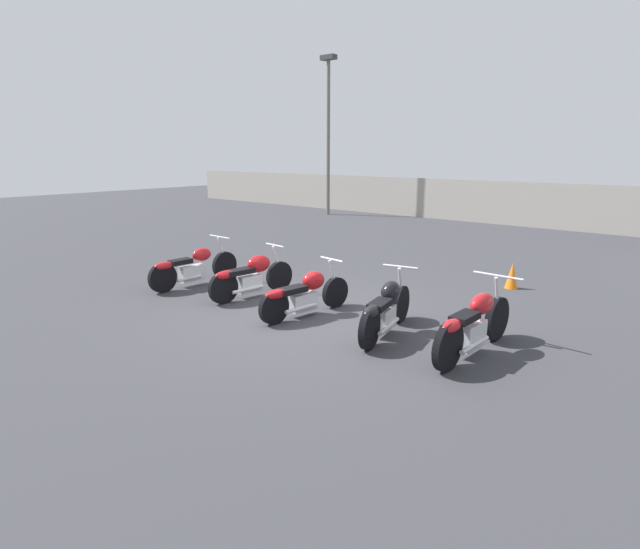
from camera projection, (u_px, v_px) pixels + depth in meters
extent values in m
plane|color=#38383D|center=(303.00, 315.00, 8.74)|extent=(60.00, 60.00, 0.00)
cube|color=#9E998E|center=(544.00, 206.00, 18.53)|extent=(40.00, 0.04, 1.69)
cylinder|color=slate|center=(328.00, 140.00, 22.14)|extent=(0.16, 0.16, 6.62)
cube|color=#333333|center=(329.00, 57.00, 21.33)|extent=(0.70, 0.35, 0.20)
cylinder|color=black|center=(225.00, 265.00, 11.23)|extent=(0.12, 0.62, 0.61)
cylinder|color=black|center=(163.00, 278.00, 10.09)|extent=(0.12, 0.62, 0.61)
cube|color=silver|center=(192.00, 273.00, 10.61)|extent=(0.22, 0.57, 0.34)
ellipsoid|color=red|center=(202.00, 255.00, 10.71)|extent=(0.25, 0.46, 0.28)
cube|color=black|center=(181.00, 262.00, 10.34)|extent=(0.25, 0.47, 0.10)
ellipsoid|color=red|center=(164.00, 266.00, 10.07)|extent=(0.21, 0.45, 0.16)
cylinder|color=silver|center=(220.00, 237.00, 11.00)|extent=(0.69, 0.06, 0.04)
cylinder|color=silver|center=(222.00, 251.00, 11.11)|extent=(0.06, 0.25, 0.64)
cylinder|color=silver|center=(189.00, 278.00, 10.43)|extent=(0.09, 0.58, 0.07)
cylinder|color=black|center=(279.00, 276.00, 10.25)|extent=(0.17, 0.62, 0.61)
cylinder|color=black|center=(223.00, 288.00, 9.34)|extent=(0.17, 0.62, 0.61)
cube|color=silver|center=(250.00, 284.00, 9.76)|extent=(0.25, 0.51, 0.34)
ellipsoid|color=#AD1419|center=(259.00, 264.00, 9.82)|extent=(0.35, 0.54, 0.34)
cube|color=black|center=(240.00, 272.00, 9.53)|extent=(0.30, 0.60, 0.10)
ellipsoid|color=#AD1419|center=(225.00, 275.00, 9.32)|extent=(0.25, 0.46, 0.16)
cylinder|color=silver|center=(275.00, 245.00, 10.02)|extent=(0.55, 0.10, 0.04)
cylinder|color=silver|center=(277.00, 261.00, 10.13)|extent=(0.08, 0.25, 0.64)
cylinder|color=silver|center=(248.00, 289.00, 9.60)|extent=(0.15, 0.69, 0.07)
cylinder|color=black|center=(335.00, 292.00, 9.14)|extent=(0.18, 0.57, 0.57)
cylinder|color=black|center=(274.00, 308.00, 8.23)|extent=(0.18, 0.57, 0.57)
cube|color=silver|center=(303.00, 302.00, 8.65)|extent=(0.27, 0.53, 0.31)
ellipsoid|color=#AD1419|center=(313.00, 281.00, 8.72)|extent=(0.34, 0.49, 0.33)
cube|color=black|center=(292.00, 290.00, 8.43)|extent=(0.31, 0.55, 0.10)
ellipsoid|color=#AD1419|center=(276.00, 294.00, 8.21)|extent=(0.26, 0.46, 0.16)
cylinder|color=silver|center=(332.00, 259.00, 8.92)|extent=(0.56, 0.11, 0.04)
cylinder|color=silver|center=(333.00, 276.00, 9.03)|extent=(0.08, 0.25, 0.62)
cylinder|color=silver|center=(301.00, 308.00, 8.48)|extent=(0.16, 0.68, 0.07)
cylinder|color=black|center=(401.00, 304.00, 8.35)|extent=(0.23, 0.63, 0.62)
cylinder|color=black|center=(370.00, 329.00, 7.18)|extent=(0.23, 0.63, 0.62)
cube|color=silver|center=(385.00, 318.00, 7.71)|extent=(0.30, 0.52, 0.34)
ellipsoid|color=black|center=(391.00, 292.00, 7.82)|extent=(0.37, 0.49, 0.34)
cube|color=black|center=(380.00, 304.00, 7.45)|extent=(0.34, 0.53, 0.10)
ellipsoid|color=black|center=(371.00, 311.00, 7.16)|extent=(0.29, 0.47, 0.16)
cylinder|color=silver|center=(400.00, 267.00, 8.11)|extent=(0.58, 0.16, 0.04)
cylinder|color=silver|center=(401.00, 286.00, 8.23)|extent=(0.10, 0.26, 0.64)
cylinder|color=silver|center=(389.00, 326.00, 7.56)|extent=(0.22, 0.75, 0.07)
cylinder|color=black|center=(497.00, 319.00, 7.52)|extent=(0.13, 0.68, 0.67)
cylinder|color=black|center=(448.00, 346.00, 6.45)|extent=(0.13, 0.68, 0.67)
cube|color=silver|center=(472.00, 335.00, 6.94)|extent=(0.22, 0.55, 0.37)
ellipsoid|color=red|center=(482.00, 304.00, 7.03)|extent=(0.28, 0.56, 0.30)
cube|color=black|center=(465.00, 317.00, 6.68)|extent=(0.26, 0.51, 0.10)
ellipsoid|color=red|center=(451.00, 326.00, 6.42)|extent=(0.22, 0.45, 0.16)
cylinder|color=silver|center=(498.00, 276.00, 7.29)|extent=(0.75, 0.07, 0.04)
cylinder|color=silver|center=(497.00, 298.00, 7.41)|extent=(0.06, 0.26, 0.67)
cylinder|color=silver|center=(475.00, 345.00, 6.77)|extent=(0.10, 0.75, 0.07)
cone|color=orange|center=(512.00, 275.00, 10.42)|extent=(0.26, 0.26, 0.55)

